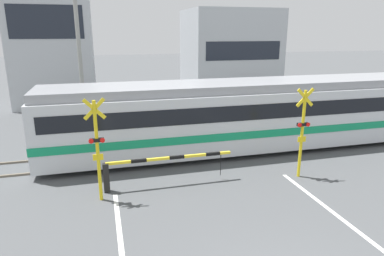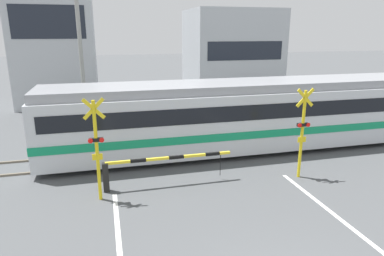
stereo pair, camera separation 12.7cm
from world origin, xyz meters
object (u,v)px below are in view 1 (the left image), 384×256
crossing_signal_left (97,146)px  crossing_signal_right (302,129)px  crossing_barrier_far (207,117)px  commuter_train (245,113)px  crossing_barrier_near (145,166)px  pedestrian (180,104)px

crossing_signal_left → crossing_signal_right: 7.22m
crossing_barrier_far → crossing_signal_left: 8.87m
commuter_train → crossing_barrier_near: bearing=-149.2°
crossing_signal_right → crossing_barrier_far: bearing=102.7°
crossing_barrier_near → crossing_signal_left: crossing_signal_left is taller
crossing_barrier_far → crossing_signal_left: bearing=-130.4°
crossing_barrier_far → crossing_barrier_near: bearing=-124.3°
crossing_barrier_far → crossing_signal_left: crossing_signal_left is taller
crossing_barrier_near → crossing_signal_left: (-1.51, -0.54, 1.06)m
crossing_barrier_far → crossing_signal_right: size_ratio=1.35×
crossing_barrier_near → crossing_signal_right: bearing=-5.4°
crossing_barrier_near → crossing_signal_right: crossing_signal_right is taller
crossing_barrier_near → crossing_barrier_far: bearing=55.7°
crossing_barrier_near → pedestrian: (3.32, 8.99, 0.21)m
pedestrian → crossing_signal_right: bearing=-75.9°
commuter_train → crossing_signal_right: size_ratio=5.33×
crossing_signal_left → pedestrian: 10.72m
commuter_train → crossing_signal_left: size_ratio=5.33×
crossing_barrier_near → pedestrian: bearing=69.7°
commuter_train → crossing_signal_right: crossing_signal_right is taller
crossing_signal_right → crossing_barrier_near: bearing=174.6°
commuter_train → pedestrian: size_ratio=10.28×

